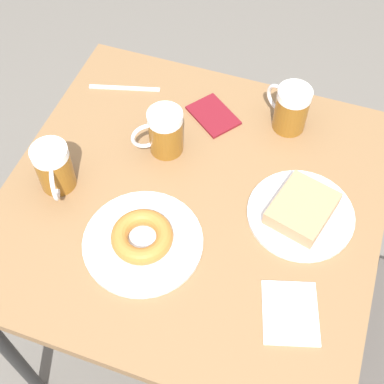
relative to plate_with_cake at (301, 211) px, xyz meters
name	(u,v)px	position (x,y,z in m)	size (l,w,h in m)	color
ground_plane	(192,323)	(0.03, -0.24, -0.79)	(8.00, 8.00, 0.00)	#666059
table	(192,215)	(0.03, -0.24, -0.09)	(0.83, 0.85, 0.78)	olive
plate_with_cake	(301,211)	(0.00, 0.00, 0.00)	(0.24, 0.24, 0.05)	silver
plate_with_donut	(143,239)	(0.18, -0.30, 0.00)	(0.26, 0.26, 0.05)	silver
beer_mug_left	(164,132)	(-0.08, -0.35, 0.04)	(0.10, 0.11, 0.12)	#8C5619
beer_mug_center	(291,108)	(-0.25, -0.09, 0.04)	(0.09, 0.12, 0.12)	#8C5619
beer_mug_right	(54,168)	(0.10, -0.55, 0.04)	(0.12, 0.09, 0.12)	#8C5619
napkin_folded	(290,313)	(0.23, 0.03, -0.02)	(0.16, 0.14, 0.00)	white
fork	(125,88)	(-0.24, -0.53, -0.02)	(0.06, 0.19, 0.00)	silver
passport_near_edge	(213,115)	(-0.22, -0.28, -0.01)	(0.15, 0.15, 0.01)	maroon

